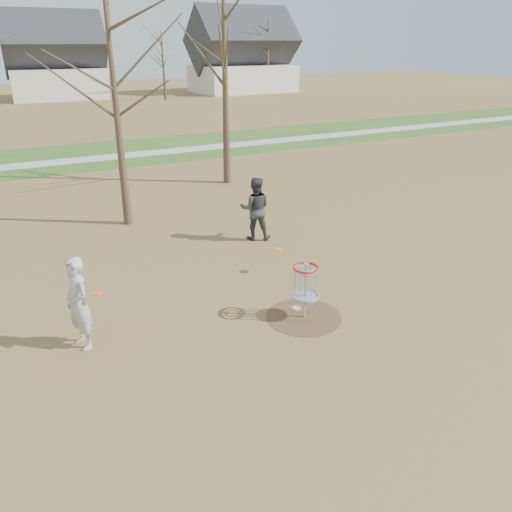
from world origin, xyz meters
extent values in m
plane|color=brown|center=(0.00, 0.00, 0.00)|extent=(160.00, 160.00, 0.00)
cube|color=#2D5119|center=(0.00, 21.00, 0.01)|extent=(160.00, 8.00, 0.01)
cube|color=#9E9E99|center=(0.00, 20.00, 0.01)|extent=(160.00, 1.50, 0.01)
cylinder|color=#47331E|center=(0.00, 0.00, 0.01)|extent=(1.80, 1.80, 0.01)
imported|color=#ABABAB|center=(-4.83, 1.16, 1.02)|extent=(0.68, 0.85, 2.03)
imported|color=#333438|center=(1.34, 5.07, 1.03)|extent=(1.25, 1.15, 2.06)
cylinder|color=silver|center=(0.04, 0.41, 0.02)|extent=(0.22, 0.22, 0.02)
cylinder|color=orange|center=(0.68, 2.40, 0.71)|extent=(0.22, 0.22, 0.07)
cylinder|color=#FF610D|center=(-4.47, 0.92, 1.29)|extent=(0.22, 0.22, 0.02)
cylinder|color=#9EA3AD|center=(0.00, 0.00, 0.68)|extent=(0.05, 0.05, 1.35)
cylinder|color=#9EA3AD|center=(0.00, 0.00, 0.55)|extent=(0.64, 0.64, 0.04)
torus|color=#9EA3AD|center=(0.00, 0.00, 1.25)|extent=(0.60, 0.60, 0.04)
torus|color=#B8140C|center=(0.00, 0.00, 1.28)|extent=(0.60, 0.60, 0.04)
cone|color=#382B1E|center=(-2.00, 8.50, 3.75)|extent=(0.32, 0.32, 7.50)
cone|color=#382B1E|center=(3.50, 12.00, 4.25)|extent=(0.36, 0.36, 8.50)
cone|color=#382B1E|center=(12.00, 47.00, 3.50)|extent=(0.32, 0.32, 7.00)
cone|color=#382B1E|center=(26.00, 49.00, 4.25)|extent=(0.38, 0.38, 8.50)
cube|color=silver|center=(2.00, 54.00, 1.60)|extent=(10.24, 7.34, 3.20)
pyramid|color=#2D2D33|center=(2.00, 54.00, 4.98)|extent=(10.74, 7.36, 3.55)
cube|color=silver|center=(24.00, 52.00, 1.60)|extent=(12.40, 8.62, 3.20)
pyramid|color=#2D2D33|center=(24.00, 52.00, 5.23)|extent=(13.00, 8.65, 4.06)
camera|label=1|loc=(-5.77, -8.58, 6.01)|focal=35.00mm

